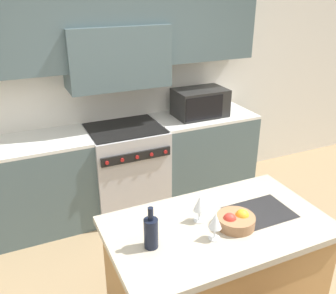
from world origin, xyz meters
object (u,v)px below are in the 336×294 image
fruit_bowl (236,220)px  microwave (200,103)px  wine_glass_near (215,221)px  wine_glass_far (200,205)px  range_stove (127,169)px  wine_bottle (151,232)px

fruit_bowl → microwave: bearing=67.8°
microwave → wine_glass_near: 2.12m
wine_glass_far → range_stove: bearing=88.3°
wine_glass_near → wine_glass_far: (0.00, 0.20, 0.00)m
microwave → wine_glass_far: 1.94m
range_stove → fruit_bowl: bearing=-85.8°
wine_glass_near → fruit_bowl: bearing=16.0°
microwave → wine_bottle: microwave is taller
wine_glass_far → fruit_bowl: (0.19, -0.15, -0.08)m
range_stove → wine_glass_far: size_ratio=5.23×
microwave → fruit_bowl: 2.00m
wine_glass_near → microwave: bearing=63.6°
range_stove → wine_glass_far: wine_glass_far is taller
wine_bottle → wine_glass_near: 0.39m
range_stove → microwave: size_ratio=1.67×
range_stove → wine_glass_near: bearing=-91.7°
range_stove → wine_bottle: wine_bottle is taller
range_stove → microwave: bearing=1.2°
range_stove → wine_glass_near: size_ratio=5.23×
microwave → wine_glass_near: (-0.94, -1.90, -0.08)m
wine_bottle → wine_glass_near: size_ratio=1.48×
wine_bottle → wine_glass_far: size_ratio=1.48×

